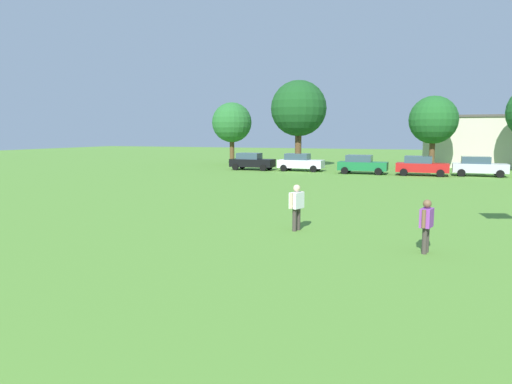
{
  "coord_description": "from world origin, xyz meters",
  "views": [
    {
      "loc": [
        5.98,
        -0.01,
        3.64
      ],
      "look_at": [
        1.78,
        11.03,
        2.15
      ],
      "focal_mm": 32.87,
      "sensor_mm": 36.0,
      "label": 1
    }
  ],
  "objects_px": {
    "parked_car_green_2": "(362,164)",
    "adult_bystander": "(426,221)",
    "parked_car_red_3": "(421,166)",
    "parked_car_silver_4": "(479,166)",
    "parked_car_black_0": "(252,161)",
    "parked_car_white_1": "(300,162)",
    "tree_left": "(299,109)",
    "tree_right": "(433,120)",
    "tree_far_left": "(232,123)",
    "bystander_near_trees": "(297,203)"
  },
  "relations": [
    {
      "from": "adult_bystander",
      "to": "tree_right",
      "type": "distance_m",
      "value": 34.57
    },
    {
      "from": "parked_car_white_1",
      "to": "parked_car_silver_4",
      "type": "distance_m",
      "value": 15.63
    },
    {
      "from": "parked_car_green_2",
      "to": "tree_left",
      "type": "height_order",
      "value": "tree_left"
    },
    {
      "from": "parked_car_green_2",
      "to": "parked_car_black_0",
      "type": "bearing_deg",
      "value": 176.86
    },
    {
      "from": "parked_car_green_2",
      "to": "parked_car_red_3",
      "type": "relative_size",
      "value": 1.0
    },
    {
      "from": "bystander_near_trees",
      "to": "tree_far_left",
      "type": "height_order",
      "value": "tree_far_left"
    },
    {
      "from": "adult_bystander",
      "to": "tree_left",
      "type": "relative_size",
      "value": 0.18
    },
    {
      "from": "parked_car_black_0",
      "to": "adult_bystander",
      "type": "bearing_deg",
      "value": -59.37
    },
    {
      "from": "parked_car_black_0",
      "to": "tree_left",
      "type": "relative_size",
      "value": 0.47
    },
    {
      "from": "parked_car_black_0",
      "to": "tree_far_left",
      "type": "height_order",
      "value": "tree_far_left"
    },
    {
      "from": "parked_car_silver_4",
      "to": "parked_car_red_3",
      "type": "bearing_deg",
      "value": -166.48
    },
    {
      "from": "parked_car_black_0",
      "to": "tree_far_left",
      "type": "distance_m",
      "value": 9.58
    },
    {
      "from": "tree_left",
      "to": "parked_car_red_3",
      "type": "bearing_deg",
      "value": -25.6
    },
    {
      "from": "parked_car_black_0",
      "to": "tree_right",
      "type": "relative_size",
      "value": 0.59
    },
    {
      "from": "parked_car_white_1",
      "to": "bystander_near_trees",
      "type": "bearing_deg",
      "value": -74.75
    },
    {
      "from": "adult_bystander",
      "to": "parked_car_green_2",
      "type": "distance_m",
      "value": 28.43
    },
    {
      "from": "parked_car_green_2",
      "to": "adult_bystander",
      "type": "bearing_deg",
      "value": -77.97
    },
    {
      "from": "parked_car_black_0",
      "to": "parked_car_green_2",
      "type": "height_order",
      "value": "same"
    },
    {
      "from": "parked_car_silver_4",
      "to": "tree_left",
      "type": "distance_m",
      "value": 18.76
    },
    {
      "from": "adult_bystander",
      "to": "parked_car_black_0",
      "type": "xyz_separation_m",
      "value": [
        -16.82,
        28.4,
        -0.13
      ]
    },
    {
      "from": "parked_car_red_3",
      "to": "parked_car_silver_4",
      "type": "distance_m",
      "value": 4.71
    },
    {
      "from": "adult_bystander",
      "to": "parked_car_white_1",
      "type": "height_order",
      "value": "parked_car_white_1"
    },
    {
      "from": "parked_car_black_0",
      "to": "parked_car_red_3",
      "type": "relative_size",
      "value": 1.0
    },
    {
      "from": "parked_car_white_1",
      "to": "parked_car_silver_4",
      "type": "bearing_deg",
      "value": 0.39
    },
    {
      "from": "parked_car_red_3",
      "to": "parked_car_white_1",
      "type": "bearing_deg",
      "value": 174.86
    },
    {
      "from": "parked_car_silver_4",
      "to": "tree_far_left",
      "type": "height_order",
      "value": "tree_far_left"
    },
    {
      "from": "adult_bystander",
      "to": "tree_left",
      "type": "bearing_deg",
      "value": 34.88
    },
    {
      "from": "parked_car_black_0",
      "to": "parked_car_white_1",
      "type": "bearing_deg",
      "value": 4.25
    },
    {
      "from": "parked_car_white_1",
      "to": "tree_left",
      "type": "bearing_deg",
      "value": 107.84
    },
    {
      "from": "parked_car_silver_4",
      "to": "tree_left",
      "type": "height_order",
      "value": "tree_left"
    },
    {
      "from": "bystander_near_trees",
      "to": "parked_car_silver_4",
      "type": "distance_m",
      "value": 28.3
    },
    {
      "from": "adult_bystander",
      "to": "tree_far_left",
      "type": "distance_m",
      "value": 41.86
    },
    {
      "from": "bystander_near_trees",
      "to": "parked_car_green_2",
      "type": "relative_size",
      "value": 0.4
    },
    {
      "from": "tree_far_left",
      "to": "tree_right",
      "type": "relative_size",
      "value": 0.99
    },
    {
      "from": "parked_car_black_0",
      "to": "tree_left",
      "type": "distance_m",
      "value": 8.3
    },
    {
      "from": "parked_car_white_1",
      "to": "tree_right",
      "type": "height_order",
      "value": "tree_right"
    },
    {
      "from": "parked_car_white_1",
      "to": "parked_car_green_2",
      "type": "xyz_separation_m",
      "value": [
        6.02,
        -0.96,
        0.0
      ]
    },
    {
      "from": "parked_car_green_2",
      "to": "tree_left",
      "type": "xyz_separation_m",
      "value": [
        -7.65,
        6.05,
        5.36
      ]
    },
    {
      "from": "parked_car_white_1",
      "to": "tree_far_left",
      "type": "relative_size",
      "value": 0.6
    },
    {
      "from": "parked_car_green_2",
      "to": "tree_right",
      "type": "relative_size",
      "value": 0.59
    },
    {
      "from": "parked_car_green_2",
      "to": "parked_car_red_3",
      "type": "bearing_deg",
      "value": -0.39
    },
    {
      "from": "parked_car_green_2",
      "to": "parked_car_silver_4",
      "type": "bearing_deg",
      "value": 6.32
    },
    {
      "from": "parked_car_red_3",
      "to": "tree_right",
      "type": "distance_m",
      "value": 7.76
    },
    {
      "from": "tree_right",
      "to": "parked_car_silver_4",
      "type": "bearing_deg",
      "value": -55.21
    },
    {
      "from": "tree_right",
      "to": "parked_car_white_1",
      "type": "bearing_deg",
      "value": -154.74
    },
    {
      "from": "parked_car_black_0",
      "to": "tree_right",
      "type": "xyz_separation_m",
      "value": [
        16.7,
        5.95,
        4.04
      ]
    },
    {
      "from": "parked_car_red_3",
      "to": "parked_car_black_0",
      "type": "bearing_deg",
      "value": 177.73
    },
    {
      "from": "parked_car_black_0",
      "to": "parked_car_silver_4",
      "type": "bearing_deg",
      "value": 1.31
    },
    {
      "from": "parked_car_green_2",
      "to": "tree_far_left",
      "type": "distance_m",
      "value": 18.23
    },
    {
      "from": "tree_right",
      "to": "tree_left",
      "type": "bearing_deg",
      "value": -177.9
    }
  ]
}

